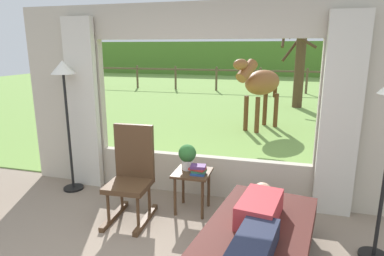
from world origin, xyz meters
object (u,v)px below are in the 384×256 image
Objects in this scene: book_stack at (198,170)px; pasture_tree at (299,62)px; reclining_person at (258,220)px; rocking_chair at (132,174)px; horse at (261,83)px; recliner_sofa at (257,247)px; floor_lamp_left at (64,87)px; potted_plant at (187,155)px; side_table at (192,179)px.

pasture_tree is (1.37, 8.04, 0.96)m from book_stack.
reclining_person is 6.94× the size of book_stack.
horse is (1.14, 4.79, 0.61)m from rocking_chair.
floor_lamp_left is (-2.70, 1.10, 1.26)m from recliner_sofa.
recliner_sofa is at bearing -46.14° from potted_plant.
rocking_chair is (-1.52, 0.65, 0.02)m from reclining_person.
book_stack is 2.14m from floor_lamp_left.
side_table is 0.28× the size of floor_lamp_left.
reclining_person is at bearing -25.62° from rocking_chair.
rocking_chair is at bearing -104.30° from pasture_tree.
recliner_sofa is 1.67m from rocking_chair.
book_stack reaches higher than side_table.
recliner_sofa is 0.99× the size of floor_lamp_left.
floor_lamp_left is at bearing 173.07° from book_stack.
side_table is 2.12m from floor_lamp_left.
book_stack is at bearing -6.93° from floor_lamp_left.
rocking_chair is 8.62m from pasture_tree.
book_stack is 8.21m from pasture_tree.
potted_plant is 0.11× the size of pasture_tree.
recliner_sofa is 1.22m from book_stack.
pasture_tree reaches higher than potted_plant.
potted_plant is 0.24m from book_stack.
recliner_sofa is 9.02m from pasture_tree.
recliner_sofa is at bearing -22.11° from floor_lamp_left.
rocking_chair is at bearing -160.76° from book_stack.
pasture_tree is at bearing 79.62° from side_table.
reclining_person reaches higher than side_table.
rocking_chair is 0.74m from side_table.
recliner_sofa is 1.27× the size of reclining_person.
side_table is (-0.87, 0.97, -0.10)m from reclining_person.
horse reaches higher than potted_plant.
side_table is 4.56m from horse.
book_stack is at bearing 114.03° from horse.
side_table is 1.63× the size of potted_plant.
pasture_tree is (2.12, 8.30, 0.99)m from rocking_chair.
side_table is 2.51× the size of book_stack.
floor_lamp_left reaches higher than rocking_chair.
reclining_person is at bearing -81.24° from recliner_sofa.
pasture_tree reaches higher than reclining_person.
floor_lamp_left is (-1.75, 0.11, 0.78)m from potted_plant.
rocking_chair reaches higher than book_stack.
side_table is at bearing 145.32° from book_stack.
book_stack is at bearing 139.18° from reclining_person.
potted_plant reaches higher than reclining_person.
book_stack is 4.59m from horse.
pasture_tree is (3.29, 7.81, 0.06)m from floor_lamp_left.
book_stack is at bearing -99.68° from pasture_tree.
floor_lamp_left is at bearing 176.36° from potted_plant.
reclining_person is 0.47× the size of pasture_tree.
rocking_chair is at bearing -22.74° from floor_lamp_left.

